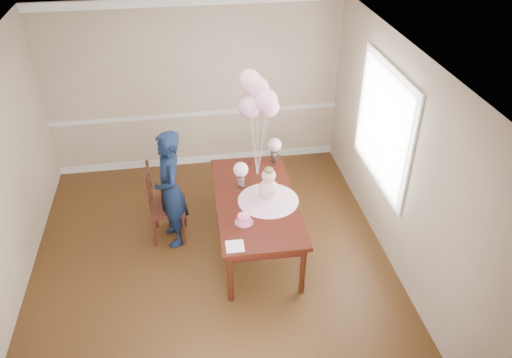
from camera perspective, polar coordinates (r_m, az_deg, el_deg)
name	(u,v)px	position (r m, az deg, el deg)	size (l,w,h in m)	color
floor	(213,265)	(6.44, -4.97, -9.82)	(4.50, 5.00, 0.00)	#331D0C
ceiling	(199,61)	(4.97, -6.52, 13.25)	(4.50, 5.00, 0.02)	white
wall_back	(195,87)	(7.80, -7.04, 10.36)	(4.50, 0.02, 2.70)	tan
wall_right	(398,161)	(6.10, 15.94, 2.05)	(0.02, 5.00, 2.70)	tan
chair_rail_trim	(197,114)	(7.98, -6.81, 7.37)	(4.50, 0.02, 0.07)	silver
crown_molding	(188,1)	(7.37, -7.75, 19.47)	(4.50, 0.02, 0.12)	white
baseboard_trim	(200,159)	(8.39, -6.43, 2.24)	(4.50, 0.02, 0.12)	silver
window_frame	(383,126)	(6.38, 14.34, 5.91)	(0.02, 1.66, 1.56)	white
window_blinds	(382,126)	(6.38, 14.19, 5.91)	(0.01, 1.50, 1.40)	white
dining_table_top	(256,200)	(6.26, -0.03, -2.47)	(1.00, 2.00, 0.05)	black
table_apron	(256,205)	(6.30, -0.03, -3.01)	(0.90, 1.90, 0.10)	black
table_leg_fl	(230,278)	(5.78, -2.96, -11.20)	(0.07, 0.07, 0.70)	black
table_leg_fr	(303,270)	(5.88, 5.36, -10.37)	(0.07, 0.07, 0.70)	black
table_leg_bl	(218,186)	(7.19, -4.36, -0.82)	(0.07, 0.07, 0.70)	black
table_leg_br	(276,182)	(7.27, 2.25, -0.30)	(0.07, 0.07, 0.70)	black
baby_skirt	(268,197)	(6.19, 1.41, -2.07)	(0.76, 0.76, 0.10)	#EAACC6
baby_torso	(268,188)	(6.12, 1.42, -1.08)	(0.24, 0.24, 0.24)	#EE96CC
baby_head	(269,176)	(6.01, 1.45, 0.40)	(0.17, 0.17, 0.17)	beige
baby_hair	(269,171)	(5.98, 1.46, 0.88)	(0.12, 0.12, 0.12)	brown
cake_platter	(244,222)	(5.87, -1.37, -4.99)	(0.22, 0.22, 0.01)	silver
birthday_cake	(244,219)	(5.83, -1.37, -4.57)	(0.15, 0.15, 0.10)	#FF50A1
cake_flower_a	(244,214)	(5.79, -1.38, -4.07)	(0.03, 0.03, 0.03)	white
cake_flower_b	(246,213)	(5.81, -1.11, -3.93)	(0.03, 0.03, 0.03)	white
rose_vase_near	(241,181)	(6.43, -1.73, -0.25)	(0.10, 0.10, 0.16)	white
roses_near	(241,169)	(6.33, -1.75, 1.10)	(0.19, 0.19, 0.19)	#F7CFE0
rose_vase_far	(274,156)	(6.95, 2.11, 2.62)	(0.10, 0.10, 0.16)	silver
roses_far	(275,145)	(6.86, 2.14, 3.91)	(0.19, 0.19, 0.19)	silver
napkin	(235,246)	(5.55, -2.42, -7.68)	(0.20, 0.20, 0.01)	white
balloon_weight	(257,174)	(6.70, 0.17, 0.62)	(0.04, 0.04, 0.02)	silver
balloon_a	(250,107)	(6.20, -0.74, 8.21)	(0.28, 0.28, 0.28)	#DB9BBD
balloon_b	(266,100)	(6.13, 1.19, 8.96)	(0.28, 0.28, 0.28)	#F4ADD1
balloon_c	(258,88)	(6.22, 0.24, 10.34)	(0.28, 0.28, 0.28)	#EEA9C1
balloon_d	(250,80)	(6.18, -0.72, 11.21)	(0.28, 0.28, 0.28)	#F8B0C1
balloon_e	(268,107)	(6.32, 1.44, 8.25)	(0.28, 0.28, 0.28)	#F9B0C2
balloon_ribbon_a	(254,147)	(6.47, -0.27, 3.69)	(0.00, 0.00, 0.84)	white
balloon_ribbon_b	(262,144)	(6.43, 0.65, 4.03)	(0.00, 0.00, 0.94)	white
balloon_ribbon_c	(258,138)	(6.47, 0.20, 4.71)	(0.00, 0.00, 1.04)	white
balloon_ribbon_d	(254,134)	(6.45, -0.25, 5.11)	(0.00, 0.00, 1.14)	white
balloon_ribbon_e	(263,146)	(6.53, 0.77, 3.75)	(0.00, 0.00, 0.79)	white
dining_chair_seat	(168,207)	(6.65, -10.06, -3.15)	(0.47, 0.47, 0.05)	#38160F
chair_leg_fl	(154,232)	(6.68, -11.59, -5.96)	(0.04, 0.04, 0.46)	#39140F
chair_leg_fr	(184,230)	(6.64, -8.25, -5.81)	(0.04, 0.04, 0.46)	black
chair_leg_bl	(156,214)	(6.98, -11.36, -3.93)	(0.04, 0.04, 0.46)	#39160F
chair_leg_br	(184,212)	(6.94, -8.18, -3.77)	(0.04, 0.04, 0.46)	#35130E
chair_back_post_l	(147,197)	(6.34, -12.36, -2.04)	(0.04, 0.04, 0.60)	#311B0D
chair_back_post_r	(149,180)	(6.65, -12.09, -0.08)	(0.04, 0.04, 0.60)	#38180F
chair_slat_low	(149,196)	(6.57, -12.08, -1.96)	(0.03, 0.43, 0.05)	#3D1610
chair_slat_mid	(148,185)	(6.47, -12.26, -0.73)	(0.03, 0.43, 0.05)	#3D1910
chair_slat_top	(146,174)	(6.38, -12.45, 0.55)	(0.03, 0.43, 0.05)	black
woman	(170,190)	(6.40, -9.78, -1.22)	(0.59, 0.39, 1.62)	black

